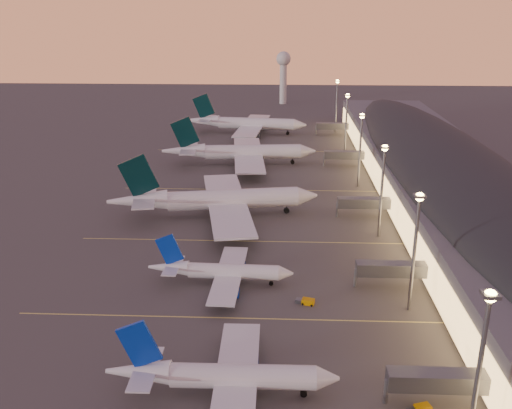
% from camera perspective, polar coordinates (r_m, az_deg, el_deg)
% --- Properties ---
extents(ground, '(700.00, 700.00, 0.00)m').
position_cam_1_polar(ground, '(123.00, -1.86, -10.09)').
color(ground, '#44413E').
extents(airliner_narrow_south, '(38.03, 33.83, 13.64)m').
position_cam_1_polar(airliner_narrow_south, '(96.73, -3.35, -16.78)').
color(airliner_narrow_south, silver).
rests_on(airliner_narrow_south, ground).
extents(airliner_narrow_north, '(33.31, 29.71, 11.92)m').
position_cam_1_polar(airliner_narrow_north, '(130.84, -3.55, -6.68)').
color(airliner_narrow_north, silver).
rests_on(airliner_narrow_north, ground).
extents(airliner_wide_near, '(62.79, 57.94, 20.15)m').
position_cam_1_polar(airliner_wide_near, '(170.63, -4.12, 0.44)').
color(airliner_wide_near, silver).
rests_on(airliner_wide_near, ground).
extents(airliner_wide_mid, '(61.04, 55.81, 19.52)m').
position_cam_1_polar(airliner_wide_mid, '(226.59, -1.65, 5.25)').
color(airliner_wide_mid, silver).
rests_on(airliner_wide_mid, ground).
extents(airliner_wide_far, '(60.20, 55.15, 19.25)m').
position_cam_1_polar(airliner_wide_far, '(282.67, -1.04, 8.10)').
color(airliner_wide_far, silver).
rests_on(airliner_wide_far, ground).
extents(terminal_building, '(56.35, 255.00, 17.46)m').
position_cam_1_polar(terminal_building, '(193.96, 18.34, 2.95)').
color(terminal_building, '#535359').
rests_on(terminal_building, ground).
extents(light_masts, '(2.20, 217.20, 25.90)m').
position_cam_1_polar(light_masts, '(179.11, 11.26, 5.16)').
color(light_masts, slate).
rests_on(light_masts, ground).
extents(radar_tower, '(9.00, 9.00, 32.50)m').
position_cam_1_polar(radar_tower, '(368.71, 2.76, 13.41)').
color(radar_tower, silver).
rests_on(radar_tower, ground).
extents(lane_markings, '(90.00, 180.36, 0.00)m').
position_cam_1_polar(lane_markings, '(158.94, -0.80, -2.97)').
color(lane_markings, '#D8C659').
rests_on(lane_markings, ground).
extents(baggage_tug_b, '(4.10, 2.63, 1.14)m').
position_cam_1_polar(baggage_tug_b, '(98.45, 16.06, -19.08)').
color(baggage_tug_b, '#C48000').
rests_on(baggage_tug_b, ground).
extents(baggage_tug_c, '(4.26, 2.67, 1.19)m').
position_cam_1_polar(baggage_tug_c, '(123.95, 5.00, -9.63)').
color(baggage_tug_c, '#C48000').
rests_on(baggage_tug_c, ground).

